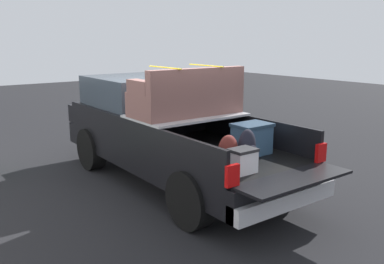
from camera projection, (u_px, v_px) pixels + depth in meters
ground_plane at (173, 183)px, 7.89m from camera, size 40.00×40.00×0.00m
pickup_truck at (162, 129)px, 7.97m from camera, size 6.05×2.06×2.23m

